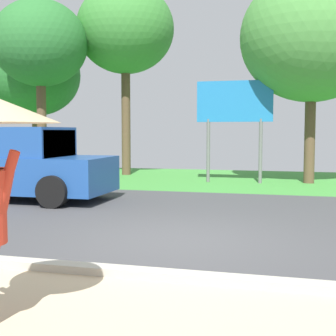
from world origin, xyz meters
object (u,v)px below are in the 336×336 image
(pickup_truck, at_px, (13,166))
(tree_right_mid, at_px, (312,37))
(tree_left_far, at_px, (125,30))
(tree_right_far, at_px, (35,75))
(roadside_billboard, at_px, (234,109))
(tree_center_back, at_px, (40,44))

(pickup_truck, relative_size, tree_right_mid, 0.73)
(tree_left_far, bearing_deg, pickup_truck, -93.92)
(pickup_truck, bearing_deg, tree_right_far, 119.40)
(pickup_truck, relative_size, tree_right_far, 0.86)
(roadside_billboard, distance_m, tree_center_back, 7.71)
(tree_left_far, height_order, tree_right_mid, tree_left_far)
(pickup_truck, relative_size, tree_center_back, 0.78)
(pickup_truck, xyz_separation_m, tree_center_back, (-2.18, 5.33, 4.17))
(tree_left_far, bearing_deg, tree_right_mid, -10.95)
(pickup_truck, distance_m, roadside_billboard, 7.66)
(tree_left_far, height_order, tree_center_back, tree_left_far)
(roadside_billboard, height_order, tree_left_far, tree_left_far)
(roadside_billboard, xyz_separation_m, tree_center_back, (-7.30, -0.12, 2.49))
(roadside_billboard, distance_m, tree_left_far, 5.97)
(pickup_truck, distance_m, tree_left_far, 8.87)
(roadside_billboard, bearing_deg, pickup_truck, -133.24)
(pickup_truck, xyz_separation_m, roadside_billboard, (5.12, 5.44, 1.68))
(roadside_billboard, distance_m, tree_right_far, 9.59)
(tree_right_far, bearing_deg, tree_left_far, -8.41)
(roadside_billboard, xyz_separation_m, tree_right_far, (-9.09, 2.55, 1.69))
(roadside_billboard, relative_size, tree_right_mid, 0.49)
(tree_center_back, relative_size, tree_right_mid, 0.94)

